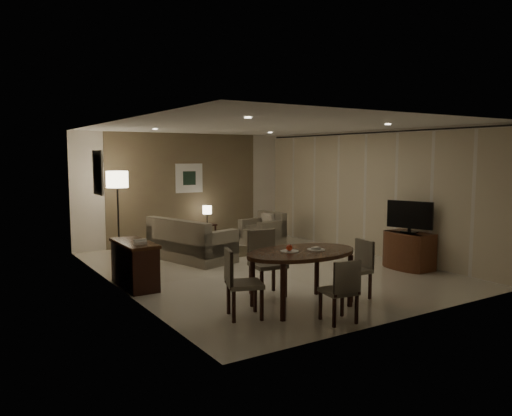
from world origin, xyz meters
TOP-DOWN VIEW (x-y plane):
  - room_shell at (0.00, 0.40)m, footprint 5.50×7.00m
  - taupe_accent at (0.00, 3.48)m, footprint 3.96×0.03m
  - curtain_wall at (2.68, 0.00)m, footprint 0.08×6.70m
  - curtain_rod at (2.68, 0.00)m, footprint 0.03×6.80m
  - art_back_frame at (0.10, 3.46)m, footprint 0.72×0.03m
  - art_back_canvas at (0.10, 3.44)m, footprint 0.34×0.01m
  - art_left_frame at (-2.72, 1.20)m, footprint 0.03×0.60m
  - art_left_canvas at (-2.71, 1.20)m, footprint 0.01×0.46m
  - downlight_nl at (-1.40, -1.80)m, footprint 0.10×0.10m
  - downlight_nr at (1.40, -1.80)m, footprint 0.10×0.10m
  - downlight_fl at (-1.40, 1.80)m, footprint 0.10×0.10m
  - downlight_fr at (1.40, 1.80)m, footprint 0.10×0.10m
  - console_desk at (-2.49, 0.00)m, footprint 0.48×1.20m
  - telephone at (-2.49, -0.30)m, footprint 0.20×0.14m
  - tv_cabinet at (2.40, -1.50)m, footprint 0.48×0.90m
  - flat_tv at (2.38, -1.50)m, footprint 0.36×0.85m
  - dining_table at (-0.83, -2.33)m, footprint 1.71×1.07m
  - chair_near at (-0.83, -3.11)m, footprint 0.46×0.46m
  - chair_far at (-0.92, -1.60)m, footprint 0.54×0.54m
  - chair_left at (-1.76, -2.31)m, footprint 0.57×0.57m
  - chair_right at (0.10, -2.40)m, footprint 0.45×0.45m
  - plate_a at (-1.01, -2.28)m, footprint 0.26×0.26m
  - plate_b at (-0.61, -2.38)m, footprint 0.26×0.26m
  - fruit_apple at (-1.01, -2.28)m, footprint 0.09×0.09m
  - napkin at (-0.61, -2.38)m, footprint 0.12×0.08m
  - round_rug at (0.40, 1.79)m, footprint 1.30×1.30m
  - sofa at (-0.78, 1.47)m, footprint 2.03×1.39m
  - armchair at (1.43, 2.17)m, footprint 0.95×0.99m
  - side_table at (0.40, 3.09)m, footprint 0.37×0.37m
  - table_lamp at (0.40, 3.09)m, footprint 0.22×0.22m
  - floor_lamp at (-1.92, 2.71)m, footprint 0.46×0.46m

SIDE VIEW (x-z plane):
  - round_rug at x=0.40m, z-range 0.00..0.01m
  - side_table at x=0.40m, z-range 0.00..0.48m
  - tv_cabinet at x=2.40m, z-range 0.00..0.70m
  - console_desk at x=-2.49m, z-range 0.00..0.75m
  - armchair at x=1.43m, z-range 0.00..0.77m
  - dining_table at x=-0.83m, z-range 0.00..0.80m
  - chair_near at x=-0.83m, z-range 0.00..0.84m
  - sofa at x=-0.78m, z-range 0.00..0.87m
  - chair_right at x=0.10m, z-range 0.00..0.88m
  - chair_left at x=-1.76m, z-range 0.00..0.93m
  - chair_far at x=-0.92m, z-range 0.00..1.00m
  - table_lamp at x=0.40m, z-range 0.48..0.98m
  - telephone at x=-2.49m, z-range 0.76..0.85m
  - plate_a at x=-1.01m, z-range 0.80..0.82m
  - plate_b at x=-0.61m, z-range 0.80..0.82m
  - napkin at x=-0.61m, z-range 0.82..0.85m
  - fruit_apple at x=-1.01m, z-range 0.82..0.91m
  - floor_lamp at x=-1.92m, z-range 0.00..1.83m
  - flat_tv at x=2.38m, z-range 0.72..1.32m
  - curtain_wall at x=2.68m, z-range 0.03..2.61m
  - taupe_accent at x=0.00m, z-range 0.00..2.70m
  - room_shell at x=0.00m, z-range 0.00..2.70m
  - art_back_frame at x=0.10m, z-range 1.24..1.96m
  - art_back_canvas at x=0.10m, z-range 1.43..1.77m
  - art_left_frame at x=-2.72m, z-range 1.45..2.25m
  - art_left_canvas at x=-2.71m, z-range 1.53..2.17m
  - curtain_rod at x=2.68m, z-range 2.62..2.66m
  - downlight_nl at x=-1.40m, z-range 2.68..2.69m
  - downlight_nr at x=1.40m, z-range 2.68..2.69m
  - downlight_fl at x=-1.40m, z-range 2.68..2.69m
  - downlight_fr at x=1.40m, z-range 2.68..2.69m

